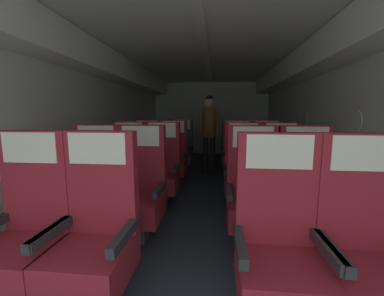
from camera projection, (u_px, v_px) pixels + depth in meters
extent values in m
cube|color=#2D3342|center=(203.00, 195.00, 3.74)|extent=(3.72, 8.11, 0.02)
cube|color=silver|center=(92.00, 122.00, 3.76)|extent=(0.08, 7.71, 2.22)
cube|color=silver|center=(327.00, 123.00, 3.40)|extent=(0.08, 7.71, 2.22)
cube|color=silver|center=(204.00, 45.00, 3.42)|extent=(3.60, 7.71, 0.06)
cube|color=silver|center=(211.00, 118.00, 7.39)|extent=(3.60, 0.06, 2.22)
cube|color=white|center=(104.00, 63.00, 3.61)|extent=(0.40, 7.40, 0.36)
cube|color=white|center=(314.00, 58.00, 3.30)|extent=(0.40, 7.40, 0.36)
cube|color=white|center=(204.00, 48.00, 3.43)|extent=(0.12, 6.94, 0.02)
cylinder|color=white|center=(355.00, 122.00, 2.64)|extent=(0.01, 0.26, 0.26)
cylinder|color=white|center=(305.00, 119.00, 4.15)|extent=(0.01, 0.26, 0.26)
cylinder|color=white|center=(281.00, 118.00, 5.67)|extent=(0.01, 0.26, 0.26)
cube|color=#38383D|center=(24.00, 291.00, 1.53)|extent=(0.17, 0.18, 0.22)
cube|color=maroon|center=(21.00, 260.00, 1.50)|extent=(0.47, 0.49, 0.22)
cube|color=maroon|center=(38.00, 181.00, 1.63)|extent=(0.47, 0.09, 0.69)
cube|color=#28282D|center=(52.00, 231.00, 1.45)|extent=(0.05, 0.41, 0.06)
cube|color=silver|center=(29.00, 148.00, 1.55)|extent=(0.38, 0.01, 0.20)
cube|color=#38383D|center=(93.00, 296.00, 1.49)|extent=(0.17, 0.18, 0.22)
cube|color=maroon|center=(91.00, 264.00, 1.46)|extent=(0.47, 0.49, 0.22)
cube|color=maroon|center=(102.00, 182.00, 1.59)|extent=(0.47, 0.09, 0.69)
cube|color=#28282D|center=(125.00, 235.00, 1.41)|extent=(0.05, 0.41, 0.06)
cube|color=#28282D|center=(54.00, 231.00, 1.46)|extent=(0.05, 0.41, 0.06)
cube|color=silver|center=(97.00, 149.00, 1.51)|extent=(0.38, 0.01, 0.20)
cube|color=maroon|center=(372.00, 286.00, 1.27)|extent=(0.47, 0.49, 0.22)
cube|color=maroon|center=(358.00, 192.00, 1.40)|extent=(0.47, 0.09, 0.69)
cube|color=#28282D|center=(330.00, 249.00, 1.26)|extent=(0.05, 0.41, 0.06)
cube|color=silver|center=(367.00, 154.00, 1.32)|extent=(0.38, 0.01, 0.20)
cube|color=maroon|center=(280.00, 279.00, 1.33)|extent=(0.47, 0.49, 0.22)
cube|color=maroon|center=(275.00, 189.00, 1.46)|extent=(0.47, 0.09, 0.69)
cube|color=#28282D|center=(326.00, 247.00, 1.28)|extent=(0.05, 0.41, 0.06)
cube|color=#28282D|center=(240.00, 243.00, 1.32)|extent=(0.05, 0.41, 0.06)
cube|color=silver|center=(279.00, 152.00, 1.38)|extent=(0.38, 0.01, 0.20)
cube|color=#38383D|center=(93.00, 227.00, 2.40)|extent=(0.17, 0.18, 0.22)
cube|color=maroon|center=(92.00, 206.00, 2.37)|extent=(0.47, 0.49, 0.22)
cube|color=maroon|center=(99.00, 158.00, 2.50)|extent=(0.47, 0.09, 0.69)
cube|color=#28282D|center=(113.00, 187.00, 2.31)|extent=(0.05, 0.41, 0.06)
cube|color=#28282D|center=(69.00, 186.00, 2.36)|extent=(0.05, 0.41, 0.06)
cube|color=silver|center=(96.00, 136.00, 2.42)|extent=(0.38, 0.01, 0.20)
cube|color=#38383D|center=(138.00, 230.00, 2.35)|extent=(0.17, 0.18, 0.22)
cube|color=maroon|center=(138.00, 208.00, 2.32)|extent=(0.47, 0.49, 0.22)
cube|color=maroon|center=(143.00, 158.00, 2.45)|extent=(0.47, 0.09, 0.69)
cube|color=#28282D|center=(160.00, 189.00, 2.27)|extent=(0.05, 0.41, 0.06)
cube|color=#28282D|center=(115.00, 187.00, 2.32)|extent=(0.05, 0.41, 0.06)
cube|color=silver|center=(140.00, 136.00, 2.37)|extent=(0.38, 0.01, 0.20)
cube|color=#38383D|center=(306.00, 238.00, 2.19)|extent=(0.17, 0.18, 0.22)
cube|color=maroon|center=(308.00, 215.00, 2.16)|extent=(0.47, 0.49, 0.22)
cube|color=maroon|center=(303.00, 162.00, 2.29)|extent=(0.47, 0.09, 0.69)
cube|color=#28282D|center=(336.00, 195.00, 2.10)|extent=(0.05, 0.41, 0.06)
cube|color=#28282D|center=(283.00, 193.00, 2.15)|extent=(0.05, 0.41, 0.06)
cube|color=silver|center=(307.00, 138.00, 2.21)|extent=(0.38, 0.01, 0.20)
cube|color=#38383D|center=(252.00, 235.00, 2.25)|extent=(0.17, 0.18, 0.22)
cube|color=maroon|center=(253.00, 212.00, 2.22)|extent=(0.47, 0.49, 0.22)
cube|color=maroon|center=(251.00, 160.00, 2.35)|extent=(0.47, 0.09, 0.69)
cube|color=#28282D|center=(279.00, 192.00, 2.17)|extent=(0.05, 0.41, 0.06)
cube|color=#28282D|center=(229.00, 191.00, 2.21)|extent=(0.05, 0.41, 0.06)
cube|color=silver|center=(253.00, 137.00, 2.27)|extent=(0.38, 0.01, 0.20)
cube|color=#38383D|center=(127.00, 196.00, 3.30)|extent=(0.17, 0.18, 0.22)
cube|color=maroon|center=(126.00, 181.00, 3.27)|extent=(0.47, 0.49, 0.22)
cube|color=maroon|center=(130.00, 146.00, 3.40)|extent=(0.47, 0.09, 0.69)
cube|color=#28282D|center=(142.00, 167.00, 3.22)|extent=(0.05, 0.41, 0.06)
cube|color=#28282D|center=(110.00, 166.00, 3.26)|extent=(0.05, 0.41, 0.06)
cube|color=silver|center=(129.00, 130.00, 3.32)|extent=(0.38, 0.01, 0.20)
cube|color=#38383D|center=(161.00, 198.00, 3.23)|extent=(0.17, 0.18, 0.22)
cube|color=maroon|center=(160.00, 182.00, 3.20)|extent=(0.47, 0.49, 0.22)
cube|color=maroon|center=(163.00, 147.00, 3.33)|extent=(0.47, 0.09, 0.69)
cube|color=#28282D|center=(177.00, 168.00, 3.15)|extent=(0.05, 0.41, 0.06)
cube|color=#28282D|center=(144.00, 167.00, 3.20)|extent=(0.05, 0.41, 0.06)
cube|color=silver|center=(162.00, 130.00, 3.25)|extent=(0.38, 0.01, 0.20)
cube|color=#38383D|center=(281.00, 202.00, 3.07)|extent=(0.17, 0.18, 0.22)
cube|color=maroon|center=(281.00, 186.00, 3.04)|extent=(0.47, 0.49, 0.22)
cube|color=maroon|center=(279.00, 148.00, 3.17)|extent=(0.47, 0.09, 0.69)
cube|color=#28282D|center=(301.00, 171.00, 2.99)|extent=(0.05, 0.41, 0.06)
cube|color=#28282D|center=(264.00, 170.00, 3.04)|extent=(0.05, 0.41, 0.06)
cube|color=silver|center=(281.00, 131.00, 3.09)|extent=(0.38, 0.01, 0.20)
cube|color=#38383D|center=(243.00, 201.00, 3.12)|extent=(0.17, 0.18, 0.22)
cube|color=maroon|center=(243.00, 185.00, 3.09)|extent=(0.47, 0.49, 0.22)
cube|color=maroon|center=(243.00, 148.00, 3.22)|extent=(0.47, 0.09, 0.69)
cube|color=#28282D|center=(262.00, 170.00, 3.03)|extent=(0.05, 0.41, 0.06)
cube|color=#28282D|center=(226.00, 169.00, 3.08)|extent=(0.05, 0.41, 0.06)
cube|color=silver|center=(243.00, 131.00, 3.14)|extent=(0.38, 0.01, 0.20)
cube|color=#38383D|center=(146.00, 179.00, 4.17)|extent=(0.17, 0.18, 0.22)
cube|color=maroon|center=(145.00, 167.00, 4.13)|extent=(0.47, 0.49, 0.22)
cube|color=maroon|center=(148.00, 139.00, 4.27)|extent=(0.47, 0.09, 0.69)
cube|color=#28282D|center=(158.00, 156.00, 4.08)|extent=(0.05, 0.41, 0.06)
cube|color=#28282D|center=(132.00, 155.00, 4.13)|extent=(0.05, 0.41, 0.06)
cube|color=silver|center=(147.00, 126.00, 4.19)|extent=(0.38, 0.01, 0.20)
cube|color=#38383D|center=(172.00, 180.00, 4.13)|extent=(0.17, 0.18, 0.22)
cube|color=maroon|center=(172.00, 167.00, 4.09)|extent=(0.47, 0.49, 0.22)
cube|color=maroon|center=(174.00, 140.00, 4.23)|extent=(0.47, 0.09, 0.69)
cube|color=#28282D|center=(185.00, 156.00, 4.04)|extent=(0.05, 0.41, 0.06)
cube|color=#28282D|center=(159.00, 156.00, 4.09)|extent=(0.05, 0.41, 0.06)
cube|color=silver|center=(173.00, 127.00, 4.15)|extent=(0.38, 0.01, 0.20)
cube|color=#38383D|center=(266.00, 183.00, 3.96)|extent=(0.17, 0.18, 0.22)
cube|color=maroon|center=(266.00, 170.00, 3.93)|extent=(0.47, 0.49, 0.22)
cube|color=maroon|center=(265.00, 141.00, 4.06)|extent=(0.47, 0.09, 0.69)
cube|color=#28282D|center=(281.00, 158.00, 3.88)|extent=(0.05, 0.41, 0.06)
cube|color=#28282D|center=(253.00, 157.00, 3.92)|extent=(0.05, 0.41, 0.06)
cube|color=silver|center=(266.00, 127.00, 3.98)|extent=(0.38, 0.01, 0.20)
cube|color=#38383D|center=(237.00, 182.00, 4.00)|extent=(0.17, 0.18, 0.22)
cube|color=maroon|center=(238.00, 169.00, 3.97)|extent=(0.47, 0.49, 0.22)
cube|color=maroon|center=(237.00, 140.00, 4.10)|extent=(0.47, 0.09, 0.69)
cube|color=#28282D|center=(252.00, 157.00, 3.92)|extent=(0.05, 0.41, 0.06)
cube|color=#28282D|center=(224.00, 157.00, 3.96)|extent=(0.05, 0.41, 0.06)
cube|color=silver|center=(238.00, 127.00, 4.02)|extent=(0.38, 0.01, 0.20)
cube|color=#38383D|center=(158.00, 168.00, 5.06)|extent=(0.17, 0.18, 0.22)
cube|color=#33333D|center=(158.00, 157.00, 5.03)|extent=(0.47, 0.49, 0.22)
cube|color=#33333D|center=(160.00, 135.00, 5.16)|extent=(0.47, 0.09, 0.69)
cube|color=#28282D|center=(168.00, 148.00, 4.98)|extent=(0.05, 0.41, 0.06)
cube|color=#28282D|center=(147.00, 148.00, 5.02)|extent=(0.05, 0.41, 0.06)
cube|color=silver|center=(159.00, 124.00, 5.08)|extent=(0.38, 0.01, 0.20)
cube|color=#38383D|center=(180.00, 168.00, 5.01)|extent=(0.17, 0.18, 0.22)
cube|color=#33333D|center=(180.00, 158.00, 4.98)|extent=(0.47, 0.49, 0.22)
cube|color=#33333D|center=(182.00, 135.00, 5.11)|extent=(0.47, 0.09, 0.69)
cube|color=#28282D|center=(191.00, 149.00, 4.92)|extent=(0.05, 0.41, 0.06)
cube|color=#28282D|center=(170.00, 148.00, 4.97)|extent=(0.05, 0.41, 0.06)
cube|color=silver|center=(181.00, 124.00, 5.03)|extent=(0.38, 0.01, 0.20)
cube|color=#38383D|center=(257.00, 170.00, 4.84)|extent=(0.17, 0.18, 0.22)
cube|color=#33333D|center=(257.00, 159.00, 4.81)|extent=(0.47, 0.49, 0.22)
cube|color=#33333D|center=(257.00, 136.00, 4.94)|extent=(0.47, 0.09, 0.69)
cube|color=#28282D|center=(269.00, 150.00, 4.76)|extent=(0.05, 0.41, 0.06)
cube|color=#28282D|center=(246.00, 149.00, 4.81)|extent=(0.05, 0.41, 0.06)
cube|color=silver|center=(258.00, 125.00, 4.86)|extent=(0.38, 0.01, 0.20)
cube|color=#38383D|center=(233.00, 170.00, 4.88)|extent=(0.17, 0.18, 0.22)
cube|color=#33333D|center=(233.00, 159.00, 4.85)|extent=(0.47, 0.49, 0.22)
cube|color=#33333D|center=(233.00, 136.00, 4.98)|extent=(0.47, 0.09, 0.69)
cube|color=#28282D|center=(245.00, 149.00, 4.80)|extent=(0.05, 0.41, 0.06)
cube|color=#28282D|center=(222.00, 149.00, 4.85)|extent=(0.05, 0.41, 0.06)
cube|color=silver|center=(234.00, 125.00, 4.90)|extent=(0.38, 0.01, 0.20)
cylinder|color=black|center=(205.00, 155.00, 5.07)|extent=(0.11, 0.11, 0.76)
cylinder|color=black|center=(213.00, 155.00, 5.05)|extent=(0.11, 0.11, 0.76)
cylinder|color=brown|center=(209.00, 123.00, 4.96)|extent=(0.28, 0.28, 0.60)
cylinder|color=brown|center=(201.00, 124.00, 4.98)|extent=(0.07, 0.07, 0.51)
cylinder|color=brown|center=(218.00, 124.00, 4.95)|extent=(0.07, 0.07, 0.51)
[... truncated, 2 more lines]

